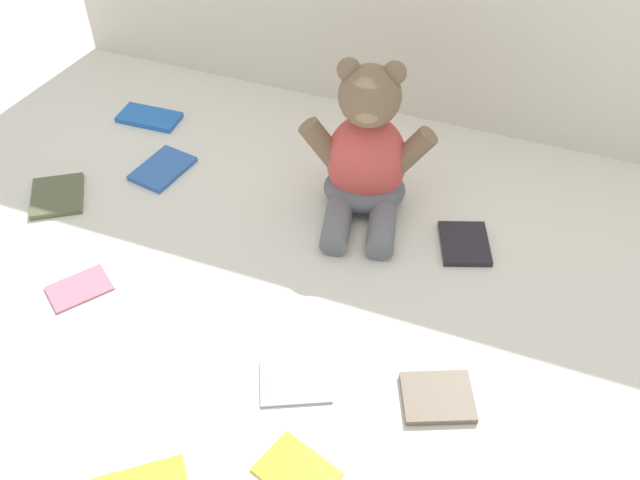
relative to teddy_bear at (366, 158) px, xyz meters
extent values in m
plane|color=silver|center=(-0.01, -0.12, -0.11)|extent=(3.20, 3.20, 0.00)
ellipsoid|color=#D84C47|center=(0.00, 0.01, -0.02)|extent=(0.17, 0.14, 0.19)
ellipsoid|color=slate|center=(0.00, 0.01, -0.08)|extent=(0.18, 0.16, 0.07)
sphere|color=#7A6047|center=(0.00, 0.01, 0.13)|extent=(0.13, 0.13, 0.11)
ellipsoid|color=#997C5E|center=(0.01, -0.03, 0.12)|extent=(0.05, 0.04, 0.03)
sphere|color=#7A6047|center=(-0.04, 0.01, 0.17)|extent=(0.05, 0.05, 0.04)
sphere|color=#7A6047|center=(0.03, 0.02, 0.17)|extent=(0.05, 0.05, 0.04)
cylinder|color=#7A6047|center=(-0.08, -0.01, 0.02)|extent=(0.10, 0.06, 0.10)
cylinder|color=#7A6047|center=(0.08, 0.02, 0.02)|extent=(0.10, 0.06, 0.10)
cylinder|color=slate|center=(-0.02, -0.10, -0.09)|extent=(0.07, 0.12, 0.05)
cylinder|color=slate|center=(0.06, -0.08, -0.09)|extent=(0.07, 0.12, 0.05)
cube|color=#55593B|center=(-0.56, -0.19, -0.11)|extent=(0.14, 0.15, 0.01)
cube|color=#949F9E|center=(0.03, -0.42, -0.11)|extent=(0.13, 0.12, 0.01)
cube|color=black|center=(0.21, -0.04, -0.11)|extent=(0.12, 0.13, 0.01)
cube|color=brown|center=(0.24, -0.38, -0.11)|extent=(0.13, 0.12, 0.01)
cube|color=#BC6A7F|center=(-0.38, -0.38, -0.11)|extent=(0.11, 0.12, 0.01)
cube|color=blue|center=(-0.53, 0.10, -0.11)|extent=(0.14, 0.07, 0.01)
cube|color=yellow|center=(0.09, -0.56, -0.11)|extent=(0.12, 0.11, 0.01)
cube|color=#3160AE|center=(-0.41, -0.05, -0.11)|extent=(0.10, 0.13, 0.01)
camera|label=1|loc=(0.28, -0.98, 0.80)|focal=39.85mm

